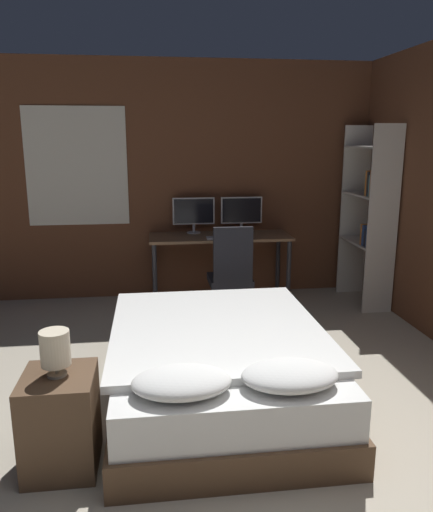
{
  "coord_description": "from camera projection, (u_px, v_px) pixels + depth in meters",
  "views": [
    {
      "loc": [
        -0.59,
        -1.8,
        1.83
      ],
      "look_at": [
        -0.0,
        2.75,
        0.75
      ],
      "focal_mm": 35.0,
      "sensor_mm": 36.0,
      "label": 1
    }
  ],
  "objects": [
    {
      "name": "nightstand",
      "position": [
        61.0,
        421.0,
        2.8
      ],
      "size": [
        0.4,
        0.43,
        0.56
      ],
      "color": "brown",
      "rests_on": "ground_plane"
    },
    {
      "name": "computer_mouse",
      "position": [
        246.0,
        236.0,
        5.46
      ],
      "size": [
        0.07,
        0.05,
        0.04
      ],
      "color": "#B7B7BC",
      "rests_on": "desk"
    },
    {
      "name": "wall_back",
      "position": [
        201.0,
        181.0,
        5.8
      ],
      "size": [
        12.0,
        0.08,
        2.7
      ],
      "color": "brown",
      "rests_on": "ground_plane"
    },
    {
      "name": "office_chair",
      "position": [
        231.0,
        285.0,
        5.07
      ],
      "size": [
        0.52,
        0.52,
        1.0
      ],
      "color": "black",
      "rests_on": "ground_plane"
    },
    {
      "name": "bed",
      "position": [
        219.0,
        366.0,
        3.51
      ],
      "size": [
        1.48,
        2.0,
        0.61
      ],
      "color": "brown",
      "rests_on": "ground_plane"
    },
    {
      "name": "monitor_left",
      "position": [
        194.0,
        213.0,
        5.7
      ],
      "size": [
        0.48,
        0.16,
        0.41
      ],
      "color": "#B7B7BC",
      "rests_on": "desk"
    },
    {
      "name": "desk",
      "position": [
        220.0,
        244.0,
        5.63
      ],
      "size": [
        1.58,
        0.58,
        0.77
      ],
      "color": "#846042",
      "rests_on": "ground_plane"
    },
    {
      "name": "keyboard",
      "position": [
        222.0,
        238.0,
        5.42
      ],
      "size": [
        0.34,
        0.13,
        0.02
      ],
      "color": "#B7B7BC",
      "rests_on": "desk"
    },
    {
      "name": "monitor_right",
      "position": [
        241.0,
        212.0,
        5.77
      ],
      "size": [
        0.48,
        0.16,
        0.41
      ],
      "color": "#B7B7BC",
      "rests_on": "desk"
    },
    {
      "name": "bedside_lamp",
      "position": [
        55.0,
        349.0,
        2.7
      ],
      "size": [
        0.16,
        0.16,
        0.26
      ],
      "color": "gray",
      "rests_on": "nightstand"
    },
    {
      "name": "bookshelf",
      "position": [
        371.0,
        209.0,
        5.44
      ],
      "size": [
        0.33,
        0.78,
        1.98
      ],
      "color": "beige",
      "rests_on": "ground_plane"
    }
  ]
}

